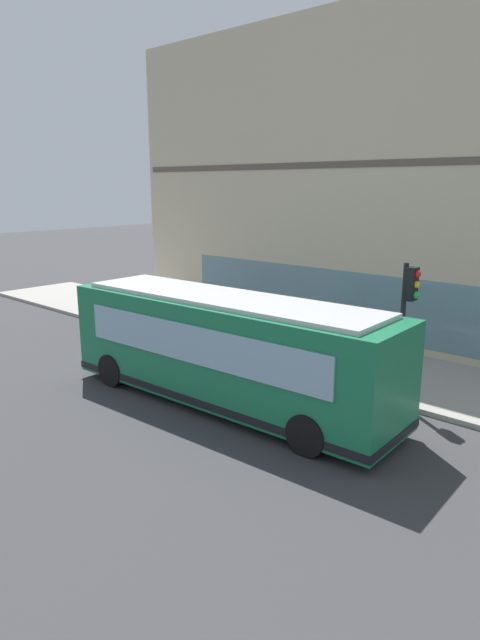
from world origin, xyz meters
name	(u,v)px	position (x,y,z in m)	size (l,w,h in m)	color
ground	(226,398)	(0.00, 0.00, 0.00)	(120.00, 120.00, 0.00)	#38383A
sidewalk_curb	(322,357)	(4.91, 0.00, 0.07)	(4.62, 40.00, 0.15)	#9E9991
building_corner	(422,182)	(12.05, 0.00, 6.08)	(9.71, 23.85, 12.17)	beige
city_bus_nearside	(226,350)	(-0.30, -0.28, 1.55)	(2.95, 10.14, 3.07)	#197247
traffic_light_near_corner	(408,306)	(3.01, -3.92, 2.80)	(0.32, 0.49, 3.80)	black
pedestrian_near_hydrant	(169,310)	(3.34, 6.28, 1.08)	(0.32, 0.32, 1.62)	#B23338
pedestrian_by_light_pole	(173,304)	(4.26, 7.08, 1.06)	(0.32, 0.32, 1.60)	#3359A5
pedestrian_near_building_entrance	(354,343)	(3.92, -1.82, 1.13)	(0.32, 0.32, 1.71)	silver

